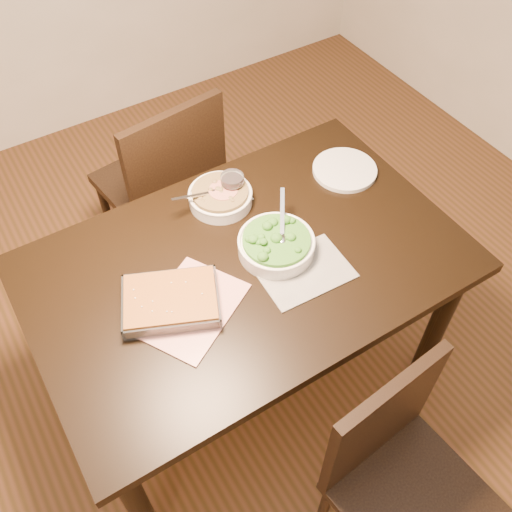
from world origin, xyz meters
TOP-DOWN VIEW (x-y plane):
  - ground at (0.00, 0.00)m, footprint 4.00×4.00m
  - table at (0.00, 0.00)m, footprint 1.40×0.90m
  - magazine_a at (-0.24, -0.07)m, footprint 0.40×0.37m
  - magazine_b at (0.13, -0.13)m, footprint 0.30×0.22m
  - coaster at (0.11, 0.28)m, footprint 0.11×0.11m
  - stew_bowl at (0.06, 0.28)m, footprint 0.25×0.23m
  - broccoli_bowl at (0.10, -0.01)m, footprint 0.25×0.27m
  - baking_dish at (-0.29, -0.03)m, footprint 0.35×0.31m
  - wine_tumbler at (0.11, 0.28)m, footprint 0.08×0.08m
  - dinner_plate at (0.53, 0.18)m, footprint 0.24×0.24m
  - chair_near at (0.08, -0.73)m, footprint 0.44×0.44m
  - chair_far at (0.03, 0.71)m, footprint 0.50×0.50m

SIDE VIEW (x-z plane):
  - ground at x=0.00m, z-range 0.00..0.00m
  - chair_near at x=0.08m, z-range 0.05..0.91m
  - chair_far at x=0.03m, z-range 0.06..1.00m
  - table at x=0.00m, z-range 0.28..1.03m
  - coaster at x=0.11m, z-range 0.75..0.75m
  - magazine_b at x=0.13m, z-range 0.75..0.76m
  - magazine_a at x=-0.24m, z-range 0.75..0.76m
  - dinner_plate at x=0.53m, z-range 0.75..0.77m
  - baking_dish at x=-0.29m, z-range 0.75..0.80m
  - stew_bowl at x=0.06m, z-range 0.74..0.82m
  - broccoli_bowl at x=0.10m, z-range 0.74..0.83m
  - wine_tumbler at x=0.11m, z-range 0.76..0.85m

